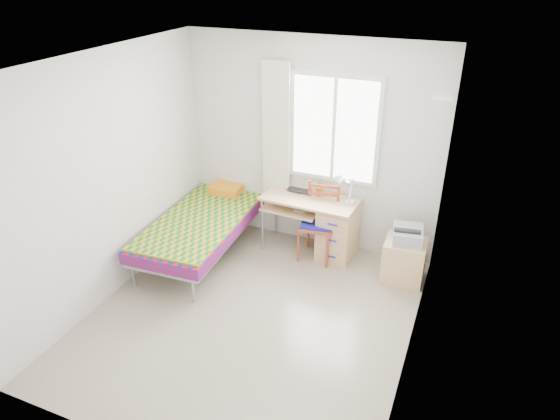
{
  "coord_description": "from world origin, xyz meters",
  "views": [
    {
      "loc": [
        1.86,
        -3.7,
        3.4
      ],
      "look_at": [
        0.1,
        0.55,
        1.01
      ],
      "focal_mm": 32.0,
      "sensor_mm": 36.0,
      "label": 1
    }
  ],
  "objects_px": {
    "desk": "(333,227)",
    "cabinet": "(404,260)",
    "chair": "(320,218)",
    "bed": "(206,220)",
    "printer": "(408,234)"
  },
  "relations": [
    {
      "from": "chair",
      "to": "printer",
      "type": "xyz_separation_m",
      "value": [
        1.06,
        -0.09,
        0.06
      ]
    },
    {
      "from": "desk",
      "to": "chair",
      "type": "height_order",
      "value": "chair"
    },
    {
      "from": "desk",
      "to": "bed",
      "type": "bearing_deg",
      "value": -158.44
    },
    {
      "from": "bed",
      "to": "cabinet",
      "type": "height_order",
      "value": "bed"
    },
    {
      "from": "desk",
      "to": "cabinet",
      "type": "relative_size",
      "value": 2.37
    },
    {
      "from": "cabinet",
      "to": "desk",
      "type": "bearing_deg",
      "value": 166.19
    },
    {
      "from": "desk",
      "to": "cabinet",
      "type": "height_order",
      "value": "desk"
    },
    {
      "from": "bed",
      "to": "desk",
      "type": "distance_m",
      "value": 1.57
    },
    {
      "from": "chair",
      "to": "cabinet",
      "type": "bearing_deg",
      "value": -14.98
    },
    {
      "from": "chair",
      "to": "cabinet",
      "type": "height_order",
      "value": "chair"
    },
    {
      "from": "desk",
      "to": "chair",
      "type": "xyz_separation_m",
      "value": [
        -0.14,
        -0.07,
        0.13
      ]
    },
    {
      "from": "bed",
      "to": "printer",
      "type": "bearing_deg",
      "value": 5.24
    },
    {
      "from": "chair",
      "to": "desk",
      "type": "bearing_deg",
      "value": 17.6
    },
    {
      "from": "desk",
      "to": "cabinet",
      "type": "distance_m",
      "value": 0.95
    },
    {
      "from": "bed",
      "to": "cabinet",
      "type": "relative_size",
      "value": 4.21
    }
  ]
}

